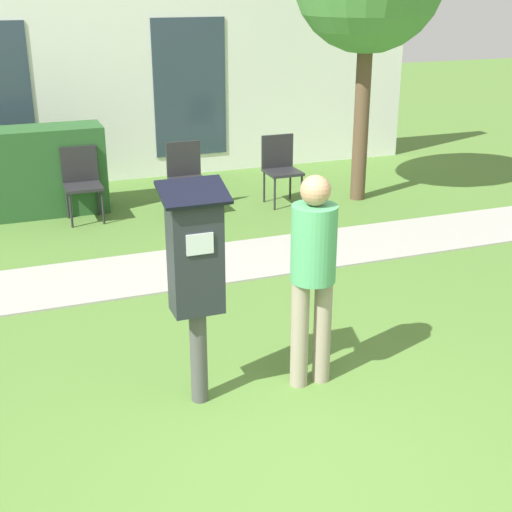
# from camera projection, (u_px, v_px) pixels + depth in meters

# --- Properties ---
(ground_plane) EXTENTS (40.00, 40.00, 0.00)m
(ground_plane) POSITION_uv_depth(u_px,v_px,m) (301.00, 488.00, 4.19)
(ground_plane) COLOR #517A33
(sidewalk) EXTENTS (12.00, 1.10, 0.02)m
(sidewalk) POSITION_uv_depth(u_px,v_px,m) (160.00, 271.00, 7.30)
(sidewalk) COLOR #A3A099
(sidewalk) RESTS_ON ground
(building_facade) EXTENTS (10.00, 0.26, 3.20)m
(building_facade) POSITION_uv_depth(u_px,v_px,m) (91.00, 71.00, 10.09)
(building_facade) COLOR white
(building_facade) RESTS_ON ground
(parking_meter) EXTENTS (0.44, 0.31, 1.59)m
(parking_meter) POSITION_uv_depth(u_px,v_px,m) (196.00, 267.00, 4.71)
(parking_meter) COLOR #4C4C4C
(parking_meter) RESTS_ON ground
(person_standing) EXTENTS (0.32, 0.32, 1.58)m
(person_standing) POSITION_uv_depth(u_px,v_px,m) (313.00, 266.00, 4.97)
(person_standing) COLOR gray
(person_standing) RESTS_ON ground
(outdoor_chair_left) EXTENTS (0.44, 0.44, 0.90)m
(outdoor_chair_left) POSITION_uv_depth(u_px,v_px,m) (82.00, 178.00, 8.73)
(outdoor_chair_left) COLOR #262628
(outdoor_chair_left) RESTS_ON ground
(outdoor_chair_middle) EXTENTS (0.44, 0.44, 0.90)m
(outdoor_chair_middle) POSITION_uv_depth(u_px,v_px,m) (186.00, 172.00, 9.00)
(outdoor_chair_middle) COLOR #262628
(outdoor_chair_middle) RESTS_ON ground
(outdoor_chair_right) EXTENTS (0.44, 0.44, 0.90)m
(outdoor_chair_right) POSITION_uv_depth(u_px,v_px,m) (280.00, 164.00, 9.39)
(outdoor_chair_right) COLOR #262628
(outdoor_chair_right) RESTS_ON ground
(hedge_row) EXTENTS (1.78, 0.60, 1.10)m
(hedge_row) POSITION_uv_depth(u_px,v_px,m) (33.00, 172.00, 8.93)
(hedge_row) COLOR #285628
(hedge_row) RESTS_ON ground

